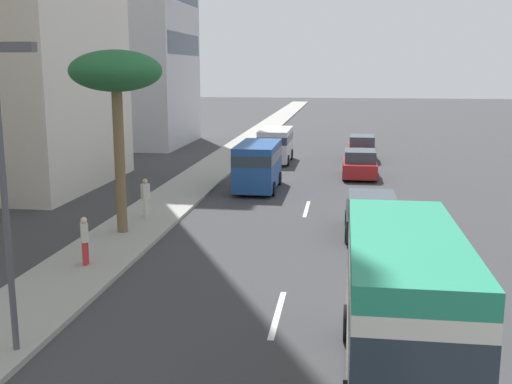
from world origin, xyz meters
TOP-DOWN VIEW (x-y plane):
  - ground_plane at (31.50, 0.00)m, footprint 198.00×198.00m
  - sidewalk_right at (31.50, 6.48)m, footprint 162.00×2.83m
  - lane_stripe_mid at (12.57, 0.00)m, footprint 3.20×0.16m
  - lane_stripe_far at (24.87, 0.00)m, footprint 3.20×0.16m
  - minibus_lead at (9.45, -2.83)m, footprint 6.28×2.32m
  - car_second at (33.56, -2.52)m, footprint 4.06×1.95m
  - van_third at (38.70, 2.93)m, footprint 4.79×2.07m
  - car_fourth at (20.81, -2.67)m, footprint 4.00×1.94m
  - van_fifth at (29.06, 2.79)m, footprint 4.88×2.11m
  - car_sixth at (40.60, -2.79)m, footprint 4.42×1.87m
  - pedestrian_near_lamp at (15.37, 6.38)m, footprint 0.39×0.35m
  - pedestrian_mid_block at (21.74, 6.46)m, footprint 0.39×0.38m
  - palm_tree at (19.42, 6.64)m, footprint 3.34×3.34m
  - street_lamp at (9.43, 5.35)m, footprint 0.24×0.97m

SIDE VIEW (x-z plane):
  - ground_plane at x=31.50m, z-range 0.00..0.00m
  - lane_stripe_mid at x=12.57m, z-range 0.00..0.01m
  - lane_stripe_far at x=24.87m, z-range 0.00..0.01m
  - sidewalk_right at x=31.50m, z-range 0.00..0.15m
  - car_second at x=33.56m, z-range -0.04..1.56m
  - car_fourth at x=20.81m, z-range -0.04..1.57m
  - car_sixth at x=40.60m, z-range -0.05..1.65m
  - pedestrian_near_lamp at x=15.37m, z-range 0.22..1.76m
  - pedestrian_mid_block at x=21.74m, z-range 0.23..1.86m
  - van_third at x=38.70m, z-range 0.17..2.41m
  - van_fifth at x=29.06m, z-range 0.17..2.60m
  - minibus_lead at x=9.45m, z-range 0.15..3.24m
  - street_lamp at x=9.43m, z-range 0.94..7.59m
  - palm_tree at x=19.42m, z-range 2.61..9.35m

